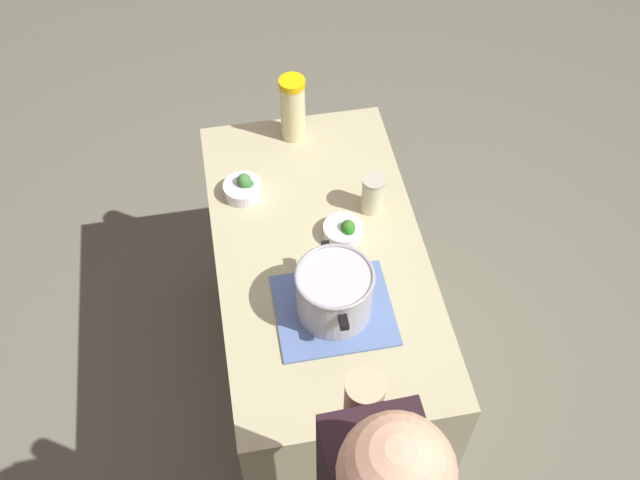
% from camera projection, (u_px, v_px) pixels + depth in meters
% --- Properties ---
extents(ground_plane, '(8.00, 8.00, 0.00)m').
position_uv_depth(ground_plane, '(320.00, 382.00, 3.03)').
color(ground_plane, '#6C6C59').
extents(counter_slab, '(1.24, 0.66, 0.91)m').
position_uv_depth(counter_slab, '(320.00, 325.00, 2.67)').
color(counter_slab, tan).
rests_on(counter_slab, ground_plane).
extents(dish_cloth, '(0.30, 0.35, 0.01)m').
position_uv_depth(dish_cloth, '(334.00, 310.00, 2.17)').
color(dish_cloth, '#5873AB').
rests_on(dish_cloth, counter_slab).
extents(cooking_pot, '(0.30, 0.23, 0.18)m').
position_uv_depth(cooking_pot, '(335.00, 292.00, 2.09)').
color(cooking_pot, '#B7B7BC').
rests_on(cooking_pot, dish_cloth).
extents(lemonade_pitcher, '(0.09, 0.09, 0.25)m').
position_uv_depth(lemonade_pitcher, '(292.00, 109.00, 2.53)').
color(lemonade_pitcher, beige).
rests_on(lemonade_pitcher, counter_slab).
extents(mason_jar, '(0.08, 0.08, 0.14)m').
position_uv_depth(mason_jar, '(373.00, 194.00, 2.36)').
color(mason_jar, beige).
rests_on(mason_jar, counter_slab).
extents(broccoli_bowl_front, '(0.13, 0.13, 0.08)m').
position_uv_depth(broccoli_bowl_front, '(243.00, 188.00, 2.43)').
color(broccoli_bowl_front, silver).
rests_on(broccoli_bowl_front, counter_slab).
extents(broccoli_bowl_center, '(0.13, 0.13, 0.08)m').
position_uv_depth(broccoli_bowl_center, '(344.00, 230.00, 2.32)').
color(broccoli_bowl_center, silver).
rests_on(broccoli_bowl_center, counter_slab).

